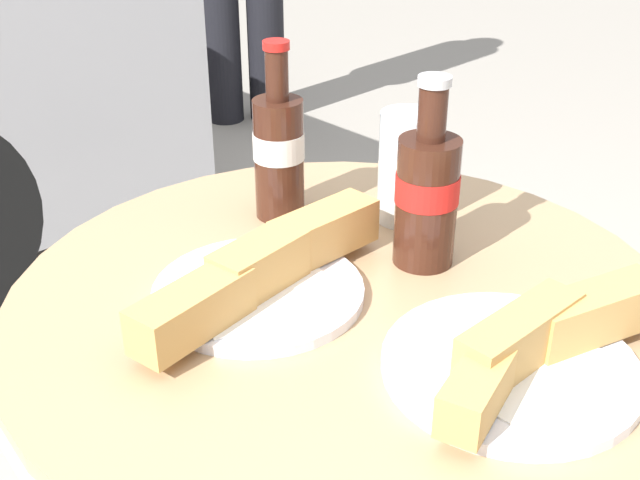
# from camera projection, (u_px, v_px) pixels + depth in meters

# --- Properties ---
(bistro_table) EXTENTS (0.74, 0.74, 0.73)m
(bistro_table) POSITION_uv_depth(u_px,v_px,m) (341.00, 409.00, 0.95)
(bistro_table) COLOR #B7B7BC
(bistro_table) RESTS_ON ground_plane
(cola_bottle_left) EXTENTS (0.06, 0.06, 0.23)m
(cola_bottle_left) POSITION_uv_depth(u_px,v_px,m) (279.00, 151.00, 1.00)
(cola_bottle_left) COLOR #3D1E14
(cola_bottle_left) RESTS_ON bistro_table
(cola_bottle_right) EXTENTS (0.07, 0.07, 0.22)m
(cola_bottle_right) POSITION_uv_depth(u_px,v_px,m) (427.00, 193.00, 0.89)
(cola_bottle_right) COLOR #3D1E14
(cola_bottle_right) RESTS_ON bistro_table
(drinking_glass) EXTENTS (0.07, 0.07, 0.14)m
(drinking_glass) POSITION_uv_depth(u_px,v_px,m) (407.00, 172.00, 1.00)
(drinking_glass) COLOR #C68923
(drinking_glass) RESTS_ON bistro_table
(lunch_plate_near) EXTENTS (0.34, 0.23, 0.07)m
(lunch_plate_near) POSITION_uv_depth(u_px,v_px,m) (262.00, 277.00, 0.85)
(lunch_plate_near) COLOR white
(lunch_plate_near) RESTS_ON bistro_table
(lunch_plate_far) EXTENTS (0.30, 0.24, 0.07)m
(lunch_plate_far) POSITION_uv_depth(u_px,v_px,m) (526.00, 352.00, 0.74)
(lunch_plate_far) COLOR white
(lunch_plate_far) RESTS_ON bistro_table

